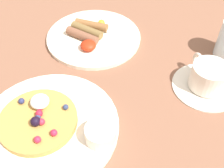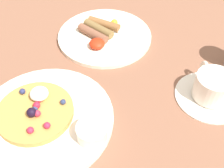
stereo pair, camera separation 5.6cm
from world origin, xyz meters
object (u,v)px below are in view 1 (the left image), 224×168
Objects in this scene: coffee_saucer at (205,86)px; coffee_cup at (209,76)px; breakfast_plate at (94,37)px; pancake_plate at (49,126)px; syrup_ramekin at (101,134)px.

coffee_cup is (-0.11, 0.11, 3.19)cm from coffee_saucer.
pancake_plate is at bearing -76.39° from breakfast_plate.
pancake_plate is 1.11× the size of breakfast_plate.
coffee_cup reaches higher than syrup_ramekin.
coffee_cup is at bearing -5.71° from breakfast_plate.
pancake_plate is at bearing -133.00° from coffee_cup.
syrup_ramekin reaches higher than coffee_saucer.
coffee_cup is at bearing 134.73° from coffee_saucer.
breakfast_plate is 1.68× the size of coffee_saucer.
coffee_cup is at bearing 47.00° from pancake_plate.
coffee_saucer is at bearing -5.89° from breakfast_plate.
coffee_cup reaches higher than pancake_plate.
syrup_ramekin is 0.64× the size of coffee_cup.
coffee_saucer is at bearing -45.27° from coffee_cup.
syrup_ramekin is 27.48cm from coffee_saucer.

